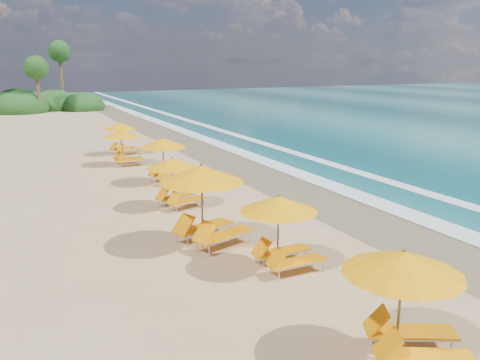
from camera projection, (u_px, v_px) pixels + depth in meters
name	position (u px, v px, depth m)	size (l,w,h in m)	color
ground	(240.00, 210.00, 19.54)	(160.00, 160.00, 0.00)	tan
wet_sand	(324.00, 198.00, 21.23)	(4.00, 160.00, 0.01)	olive
surf_foam	(374.00, 190.00, 22.37)	(4.00, 160.00, 0.01)	white
station_1	(410.00, 299.00, 9.40)	(3.09, 3.09, 2.33)	olive
station_2	(283.00, 227.00, 13.69)	(2.37, 2.18, 2.20)	olive
station_3	(207.00, 199.00, 15.44)	(3.40, 3.31, 2.68)	olive
station_4	(176.00, 179.00, 19.58)	(2.64, 2.57, 2.08)	olive
station_5	(167.00, 157.00, 23.55)	(2.70, 2.58, 2.24)	olive
station_6	(125.00, 145.00, 27.65)	(2.25, 2.08, 2.05)	olive
station_7	(123.00, 136.00, 30.93)	(2.65, 2.62, 2.05)	olive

